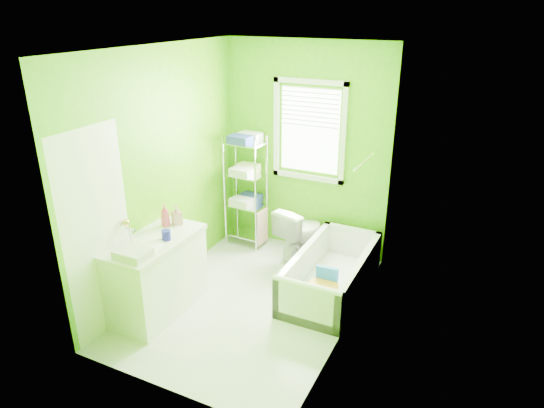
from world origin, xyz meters
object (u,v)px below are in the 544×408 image
at_px(wire_shelf_unit, 247,179).
at_px(toilet, 300,232).
at_px(vanity, 157,273).
at_px(bathtub, 330,279).

bearing_deg(wire_shelf_unit, toilet, -4.52).
distance_m(vanity, wire_shelf_unit, 1.80).
relative_size(toilet, wire_shelf_unit, 0.47).
bearing_deg(toilet, vanity, 78.17).
height_order(bathtub, vanity, vanity).
bearing_deg(vanity, wire_shelf_unit, 86.77).
xyz_separation_m(toilet, wire_shelf_unit, (-0.78, 0.06, 0.55)).
bearing_deg(wire_shelf_unit, bathtub, -24.72).
bearing_deg(vanity, toilet, 62.37).
xyz_separation_m(vanity, wire_shelf_unit, (0.10, 1.74, 0.47)).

